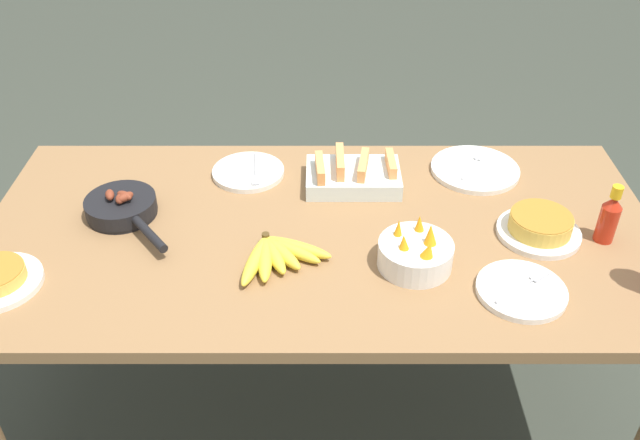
{
  "coord_description": "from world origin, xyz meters",
  "views": [
    {
      "loc": [
        -0.0,
        -1.46,
        1.82
      ],
      "look_at": [
        0.0,
        0.0,
        0.75
      ],
      "focal_mm": 38.0,
      "sensor_mm": 36.0,
      "label": 1
    }
  ],
  "objects_px": {
    "melon_tray": "(353,175)",
    "hot_sauce_bottle": "(609,217)",
    "empty_plate_far_left": "(248,172)",
    "fruit_bowl_mango": "(416,253)",
    "banana_bunch": "(276,254)",
    "skillet": "(122,207)",
    "frittata_plate_side": "(540,226)",
    "empty_plate_near_front": "(475,169)",
    "empty_plate_far_right": "(521,290)"
  },
  "relations": [
    {
      "from": "empty_plate_far_right",
      "to": "frittata_plate_side",
      "type": "bearing_deg",
      "value": 66.36
    },
    {
      "from": "empty_plate_far_right",
      "to": "empty_plate_near_front",
      "type": "bearing_deg",
      "value": 91.02
    },
    {
      "from": "empty_plate_far_right",
      "to": "banana_bunch",
      "type": "bearing_deg",
      "value": 167.97
    },
    {
      "from": "melon_tray",
      "to": "hot_sauce_bottle",
      "type": "relative_size",
      "value": 1.64
    },
    {
      "from": "skillet",
      "to": "hot_sauce_bottle",
      "type": "relative_size",
      "value": 1.83
    },
    {
      "from": "empty_plate_far_left",
      "to": "skillet",
      "type": "bearing_deg",
      "value": -146.73
    },
    {
      "from": "melon_tray",
      "to": "skillet",
      "type": "relative_size",
      "value": 0.89
    },
    {
      "from": "banana_bunch",
      "to": "empty_plate_far_left",
      "type": "distance_m",
      "value": 0.42
    },
    {
      "from": "empty_plate_far_right",
      "to": "hot_sauce_bottle",
      "type": "distance_m",
      "value": 0.35
    },
    {
      "from": "frittata_plate_side",
      "to": "hot_sauce_bottle",
      "type": "bearing_deg",
      "value": -6.92
    },
    {
      "from": "skillet",
      "to": "empty_plate_near_front",
      "type": "xyz_separation_m",
      "value": [
        1.02,
        0.23,
        -0.02
      ]
    },
    {
      "from": "fruit_bowl_mango",
      "to": "hot_sauce_bottle",
      "type": "distance_m",
      "value": 0.52
    },
    {
      "from": "frittata_plate_side",
      "to": "skillet",
      "type": "bearing_deg",
      "value": 175.58
    },
    {
      "from": "frittata_plate_side",
      "to": "empty_plate_far_right",
      "type": "distance_m",
      "value": 0.25
    },
    {
      "from": "skillet",
      "to": "fruit_bowl_mango",
      "type": "distance_m",
      "value": 0.81
    },
    {
      "from": "banana_bunch",
      "to": "fruit_bowl_mango",
      "type": "bearing_deg",
      "value": -3.53
    },
    {
      "from": "frittata_plate_side",
      "to": "empty_plate_far_right",
      "type": "height_order",
      "value": "frittata_plate_side"
    },
    {
      "from": "skillet",
      "to": "empty_plate_far_left",
      "type": "distance_m",
      "value": 0.39
    },
    {
      "from": "banana_bunch",
      "to": "hot_sauce_bottle",
      "type": "relative_size",
      "value": 1.42
    },
    {
      "from": "melon_tray",
      "to": "hot_sauce_bottle",
      "type": "distance_m",
      "value": 0.71
    },
    {
      "from": "hot_sauce_bottle",
      "to": "skillet",
      "type": "bearing_deg",
      "value": 175.25
    },
    {
      "from": "hot_sauce_bottle",
      "to": "empty_plate_near_front",
      "type": "bearing_deg",
      "value": 129.33
    },
    {
      "from": "frittata_plate_side",
      "to": "empty_plate_far_left",
      "type": "xyz_separation_m",
      "value": [
        -0.8,
        0.3,
        -0.02
      ]
    },
    {
      "from": "empty_plate_far_right",
      "to": "fruit_bowl_mango",
      "type": "relative_size",
      "value": 1.15
    },
    {
      "from": "melon_tray",
      "to": "skillet",
      "type": "bearing_deg",
      "value": -166.2
    },
    {
      "from": "banana_bunch",
      "to": "skillet",
      "type": "xyz_separation_m",
      "value": [
        -0.43,
        0.19,
        0.01
      ]
    },
    {
      "from": "empty_plate_near_front",
      "to": "hot_sauce_bottle",
      "type": "bearing_deg",
      "value": -50.67
    },
    {
      "from": "banana_bunch",
      "to": "hot_sauce_bottle",
      "type": "distance_m",
      "value": 0.87
    },
    {
      "from": "empty_plate_far_right",
      "to": "fruit_bowl_mango",
      "type": "bearing_deg",
      "value": 156.74
    },
    {
      "from": "melon_tray",
      "to": "hot_sauce_bottle",
      "type": "bearing_deg",
      "value": -22.1
    },
    {
      "from": "empty_plate_near_front",
      "to": "fruit_bowl_mango",
      "type": "distance_m",
      "value": 0.5
    },
    {
      "from": "banana_bunch",
      "to": "fruit_bowl_mango",
      "type": "xyz_separation_m",
      "value": [
        0.35,
        -0.02,
        0.02
      ]
    },
    {
      "from": "banana_bunch",
      "to": "hot_sauce_bottle",
      "type": "height_order",
      "value": "hot_sauce_bottle"
    },
    {
      "from": "empty_plate_near_front",
      "to": "hot_sauce_bottle",
      "type": "relative_size",
      "value": 1.59
    },
    {
      "from": "skillet",
      "to": "frittata_plate_side",
      "type": "height_order",
      "value": "skillet"
    },
    {
      "from": "banana_bunch",
      "to": "empty_plate_far_right",
      "type": "relative_size",
      "value": 1.11
    },
    {
      "from": "frittata_plate_side",
      "to": "empty_plate_far_right",
      "type": "relative_size",
      "value": 1.02
    },
    {
      "from": "melon_tray",
      "to": "skillet",
      "type": "height_order",
      "value": "melon_tray"
    },
    {
      "from": "melon_tray",
      "to": "empty_plate_near_front",
      "type": "bearing_deg",
      "value": 10.93
    },
    {
      "from": "melon_tray",
      "to": "frittata_plate_side",
      "type": "distance_m",
      "value": 0.55
    },
    {
      "from": "skillet",
      "to": "empty_plate_far_right",
      "type": "relative_size",
      "value": 1.42
    },
    {
      "from": "empty_plate_far_left",
      "to": "fruit_bowl_mango",
      "type": "bearing_deg",
      "value": -43.23
    },
    {
      "from": "melon_tray",
      "to": "hot_sauce_bottle",
      "type": "xyz_separation_m",
      "value": [
        0.65,
        -0.27,
        0.04
      ]
    },
    {
      "from": "skillet",
      "to": "empty_plate_far_right",
      "type": "bearing_deg",
      "value": 34.95
    },
    {
      "from": "empty_plate_far_left",
      "to": "frittata_plate_side",
      "type": "bearing_deg",
      "value": -20.7
    },
    {
      "from": "empty_plate_near_front",
      "to": "empty_plate_far_right",
      "type": "height_order",
      "value": "same"
    },
    {
      "from": "fruit_bowl_mango",
      "to": "empty_plate_near_front",
      "type": "bearing_deg",
      "value": 62.16
    },
    {
      "from": "empty_plate_near_front",
      "to": "hot_sauce_bottle",
      "type": "xyz_separation_m",
      "value": [
        0.28,
        -0.34,
        0.06
      ]
    },
    {
      "from": "banana_bunch",
      "to": "hot_sauce_bottle",
      "type": "bearing_deg",
      "value": 5.58
    },
    {
      "from": "melon_tray",
      "to": "fruit_bowl_mango",
      "type": "bearing_deg",
      "value": -69.06
    }
  ]
}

